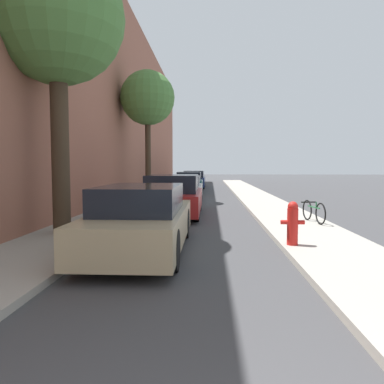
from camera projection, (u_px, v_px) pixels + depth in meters
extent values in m
plane|color=#3D3D3F|center=(200.00, 204.00, 16.63)|extent=(120.00, 120.00, 0.00)
cube|color=#9E998E|center=(137.00, 203.00, 16.77)|extent=(2.00, 52.00, 0.12)
cube|color=#9E998E|center=(265.00, 203.00, 16.49)|extent=(2.00, 52.00, 0.12)
cube|color=#9E604C|center=(106.00, 89.00, 16.47)|extent=(0.70, 52.00, 10.33)
cylinder|color=black|center=(123.00, 223.00, 8.96)|extent=(0.22, 0.70, 0.70)
cylinder|color=black|center=(184.00, 223.00, 8.88)|extent=(0.22, 0.70, 0.70)
cylinder|color=black|center=(82.00, 249.00, 6.11)|extent=(0.22, 0.70, 0.70)
cylinder|color=black|center=(172.00, 250.00, 6.04)|extent=(0.22, 0.70, 0.70)
cube|color=tan|center=(143.00, 226.00, 7.49)|extent=(1.70, 4.60, 0.65)
cube|color=black|center=(141.00, 198.00, 7.26)|extent=(1.49, 2.39, 0.51)
cylinder|color=black|center=(156.00, 202.00, 14.38)|extent=(0.22, 0.66, 0.66)
cylinder|color=black|center=(198.00, 202.00, 14.30)|extent=(0.22, 0.66, 0.66)
cylinder|color=black|center=(143.00, 211.00, 11.59)|extent=(0.22, 0.66, 0.66)
cylinder|color=black|center=(196.00, 211.00, 11.51)|extent=(0.22, 0.66, 0.66)
cube|color=maroon|center=(174.00, 201.00, 12.93)|extent=(1.89, 4.52, 0.66)
cube|color=black|center=(173.00, 183.00, 12.71)|extent=(1.67, 2.35, 0.58)
cylinder|color=black|center=(170.00, 193.00, 19.71)|extent=(0.22, 0.63, 0.63)
cylinder|color=black|center=(200.00, 193.00, 19.63)|extent=(0.22, 0.63, 0.63)
cylinder|color=black|center=(164.00, 196.00, 17.15)|extent=(0.22, 0.63, 0.63)
cylinder|color=black|center=(199.00, 197.00, 17.07)|extent=(0.22, 0.63, 0.63)
cube|color=silver|center=(183.00, 191.00, 18.38)|extent=(1.85, 4.15, 0.61)
cube|color=black|center=(183.00, 181.00, 18.17)|extent=(1.63, 2.16, 0.46)
cylinder|color=black|center=(180.00, 186.00, 25.42)|extent=(0.22, 0.71, 0.71)
cylinder|color=black|center=(201.00, 186.00, 25.35)|extent=(0.22, 0.71, 0.71)
cylinder|color=black|center=(177.00, 188.00, 22.99)|extent=(0.22, 0.71, 0.71)
cylinder|color=black|center=(200.00, 188.00, 22.91)|extent=(0.22, 0.71, 0.71)
cube|color=#1E6066|center=(189.00, 185.00, 24.16)|extent=(1.68, 3.94, 0.62)
cube|color=black|center=(189.00, 176.00, 23.96)|extent=(1.48, 2.05, 0.53)
cylinder|color=black|center=(186.00, 183.00, 30.41)|extent=(0.22, 0.62, 0.62)
cylinder|color=black|center=(204.00, 183.00, 30.34)|extent=(0.22, 0.62, 0.62)
cylinder|color=black|center=(184.00, 185.00, 27.75)|extent=(0.22, 0.62, 0.62)
cylinder|color=black|center=(203.00, 185.00, 27.68)|extent=(0.22, 0.62, 0.62)
cube|color=navy|center=(194.00, 182.00, 29.03)|extent=(1.68, 4.31, 0.68)
cube|color=black|center=(194.00, 174.00, 28.82)|extent=(1.48, 2.24, 0.51)
cylinder|color=black|center=(187.00, 181.00, 35.95)|extent=(0.22, 0.60, 0.60)
cylinder|color=black|center=(204.00, 181.00, 35.87)|extent=(0.22, 0.60, 0.60)
cylinder|color=black|center=(185.00, 182.00, 33.44)|extent=(0.22, 0.60, 0.60)
cylinder|color=black|center=(204.00, 182.00, 33.36)|extent=(0.22, 0.60, 0.60)
cube|color=silver|center=(195.00, 179.00, 34.64)|extent=(1.89, 4.07, 0.63)
cube|color=black|center=(195.00, 173.00, 34.44)|extent=(1.66, 2.11, 0.50)
cylinder|color=#423323|center=(60.00, 145.00, 8.83)|extent=(0.42, 0.42, 4.25)
sphere|color=#4C7F3D|center=(57.00, 16.00, 8.62)|extent=(3.16, 3.16, 3.16)
cylinder|color=#423323|center=(148.00, 156.00, 17.79)|extent=(0.27, 0.27, 4.16)
sphere|color=#4C7F3D|center=(148.00, 98.00, 17.59)|extent=(2.60, 2.60, 2.60)
cylinder|color=red|center=(293.00, 227.00, 7.53)|extent=(0.22, 0.22, 0.75)
sphere|color=red|center=(293.00, 207.00, 7.50)|extent=(0.21, 0.21, 0.21)
cylinder|color=red|center=(284.00, 222.00, 7.53)|extent=(0.14, 0.09, 0.09)
cylinder|color=red|center=(301.00, 222.00, 7.51)|extent=(0.14, 0.09, 0.09)
torus|color=black|center=(307.00, 210.00, 10.99)|extent=(0.14, 0.60, 0.61)
torus|color=black|center=(321.00, 214.00, 10.12)|extent=(0.14, 0.60, 0.61)
cube|color=#2D7547|center=(314.00, 207.00, 10.55)|extent=(0.15, 0.73, 0.04)
cylinder|color=#2D7547|center=(316.00, 205.00, 10.39)|extent=(0.04, 0.04, 0.17)
cube|color=black|center=(308.00, 202.00, 10.91)|extent=(0.44, 0.11, 0.04)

